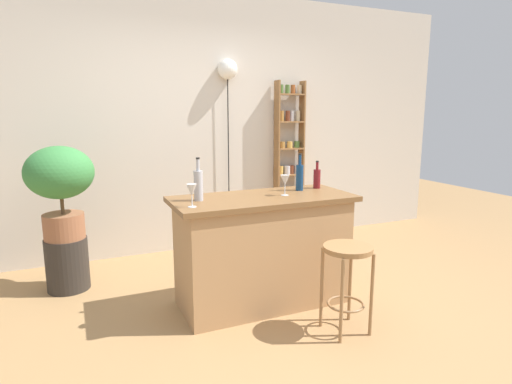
{
  "coord_description": "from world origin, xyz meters",
  "views": [
    {
      "loc": [
        -1.36,
        -2.67,
        1.54
      ],
      "look_at": [
        0.05,
        0.55,
        0.87
      ],
      "focal_mm": 29.84,
      "sensor_mm": 36.0,
      "label": 1
    }
  ],
  "objects_px": {
    "bottle_soda_blue": "(317,178)",
    "wine_glass_center": "(285,181)",
    "bottle_sauce_amber": "(198,184)",
    "bottle_olive_oil": "(300,177)",
    "bar_stool": "(347,268)",
    "pendant_globe_light": "(227,72)",
    "potted_plant": "(60,182)",
    "spice_shelf": "(289,165)",
    "plant_stool": "(67,264)",
    "wine_glass_left": "(192,191)"
  },
  "relations": [
    {
      "from": "pendant_globe_light",
      "to": "wine_glass_center",
      "type": "bearing_deg",
      "value": -93.67
    },
    {
      "from": "spice_shelf",
      "to": "potted_plant",
      "type": "relative_size",
      "value": 2.37
    },
    {
      "from": "wine_glass_center",
      "to": "wine_glass_left",
      "type": "bearing_deg",
      "value": -171.78
    },
    {
      "from": "bottle_sauce_amber",
      "to": "bottle_olive_oil",
      "type": "bearing_deg",
      "value": 4.04
    },
    {
      "from": "bar_stool",
      "to": "pendant_globe_light",
      "type": "height_order",
      "value": "pendant_globe_light"
    },
    {
      "from": "wine_glass_center",
      "to": "bar_stool",
      "type": "bearing_deg",
      "value": -74.93
    },
    {
      "from": "potted_plant",
      "to": "bottle_soda_blue",
      "type": "bearing_deg",
      "value": -20.91
    },
    {
      "from": "wine_glass_left",
      "to": "bottle_sauce_amber",
      "type": "bearing_deg",
      "value": 62.16
    },
    {
      "from": "potted_plant",
      "to": "bottle_olive_oil",
      "type": "height_order",
      "value": "potted_plant"
    },
    {
      "from": "wine_glass_left",
      "to": "spice_shelf",
      "type": "bearing_deg",
      "value": 45.25
    },
    {
      "from": "plant_stool",
      "to": "potted_plant",
      "type": "bearing_deg",
      "value": -90.0
    },
    {
      "from": "bottle_sauce_amber",
      "to": "bar_stool",
      "type": "bearing_deg",
      "value": -39.96
    },
    {
      "from": "bottle_sauce_amber",
      "to": "wine_glass_center",
      "type": "height_order",
      "value": "bottle_sauce_amber"
    },
    {
      "from": "spice_shelf",
      "to": "bottle_olive_oil",
      "type": "relative_size",
      "value": 6.07
    },
    {
      "from": "pendant_globe_light",
      "to": "bar_stool",
      "type": "bearing_deg",
      "value": -88.24
    },
    {
      "from": "bottle_sauce_amber",
      "to": "pendant_globe_light",
      "type": "height_order",
      "value": "pendant_globe_light"
    },
    {
      "from": "bottle_olive_oil",
      "to": "bottle_soda_blue",
      "type": "distance_m",
      "value": 0.19
    },
    {
      "from": "bottle_olive_oil",
      "to": "bottle_sauce_amber",
      "type": "xyz_separation_m",
      "value": [
        -0.89,
        -0.06,
        0.0
      ]
    },
    {
      "from": "bar_stool",
      "to": "bottle_soda_blue",
      "type": "relative_size",
      "value": 2.63
    },
    {
      "from": "pendant_globe_light",
      "to": "bottle_sauce_amber",
      "type": "bearing_deg",
      "value": -117.64
    },
    {
      "from": "bar_stool",
      "to": "bottle_olive_oil",
      "type": "bearing_deg",
      "value": 86.54
    },
    {
      "from": "potted_plant",
      "to": "pendant_globe_light",
      "type": "height_order",
      "value": "pendant_globe_light"
    },
    {
      "from": "bottle_olive_oil",
      "to": "pendant_globe_light",
      "type": "distance_m",
      "value": 1.72
    },
    {
      "from": "plant_stool",
      "to": "potted_plant",
      "type": "relative_size",
      "value": 0.58
    },
    {
      "from": "bar_stool",
      "to": "potted_plant",
      "type": "relative_size",
      "value": 0.79
    },
    {
      "from": "bottle_sauce_amber",
      "to": "bottle_soda_blue",
      "type": "distance_m",
      "value": 1.09
    },
    {
      "from": "bottle_olive_oil",
      "to": "wine_glass_center",
      "type": "bearing_deg",
      "value": -145.47
    },
    {
      "from": "spice_shelf",
      "to": "wine_glass_center",
      "type": "relative_size",
      "value": 11.5
    },
    {
      "from": "potted_plant",
      "to": "wine_glass_center",
      "type": "distance_m",
      "value": 1.89
    },
    {
      "from": "plant_stool",
      "to": "bottle_sauce_amber",
      "type": "distance_m",
      "value": 1.5
    },
    {
      "from": "potted_plant",
      "to": "spice_shelf",
      "type": "bearing_deg",
      "value": 13.4
    },
    {
      "from": "bar_stool",
      "to": "pendant_globe_light",
      "type": "distance_m",
      "value": 2.66
    },
    {
      "from": "spice_shelf",
      "to": "wine_glass_center",
      "type": "height_order",
      "value": "spice_shelf"
    },
    {
      "from": "bottle_olive_oil",
      "to": "plant_stool",
      "type": "bearing_deg",
      "value": 156.43
    },
    {
      "from": "bar_stool",
      "to": "bottle_sauce_amber",
      "type": "bearing_deg",
      "value": 140.04
    },
    {
      "from": "bottle_olive_oil",
      "to": "bottle_soda_blue",
      "type": "relative_size",
      "value": 1.3
    },
    {
      "from": "pendant_globe_light",
      "to": "bottle_olive_oil",
      "type": "bearing_deg",
      "value": -85.42
    },
    {
      "from": "potted_plant",
      "to": "bottle_sauce_amber",
      "type": "distance_m",
      "value": 1.29
    },
    {
      "from": "bottle_olive_oil",
      "to": "bottle_soda_blue",
      "type": "xyz_separation_m",
      "value": [
        0.19,
        0.03,
        -0.03
      ]
    },
    {
      "from": "wine_glass_center",
      "to": "bottle_soda_blue",
      "type": "bearing_deg",
      "value": 23.68
    },
    {
      "from": "bottle_sauce_amber",
      "to": "wine_glass_center",
      "type": "relative_size",
      "value": 1.97
    },
    {
      "from": "bottle_sauce_amber",
      "to": "plant_stool",
      "type": "bearing_deg",
      "value": 137.6
    },
    {
      "from": "bar_stool",
      "to": "wine_glass_left",
      "type": "relative_size",
      "value": 3.83
    },
    {
      "from": "spice_shelf",
      "to": "wine_glass_center",
      "type": "bearing_deg",
      "value": -119.13
    },
    {
      "from": "spice_shelf",
      "to": "wine_glass_center",
      "type": "distance_m",
      "value": 1.77
    },
    {
      "from": "bottle_soda_blue",
      "to": "wine_glass_center",
      "type": "bearing_deg",
      "value": -156.32
    },
    {
      "from": "bottle_olive_oil",
      "to": "wine_glass_center",
      "type": "distance_m",
      "value": 0.26
    },
    {
      "from": "pendant_globe_light",
      "to": "spice_shelf",
      "type": "bearing_deg",
      "value": -2.09
    },
    {
      "from": "plant_stool",
      "to": "wine_glass_left",
      "type": "bearing_deg",
      "value": -51.57
    },
    {
      "from": "potted_plant",
      "to": "pendant_globe_light",
      "type": "bearing_deg",
      "value": 19.75
    }
  ]
}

